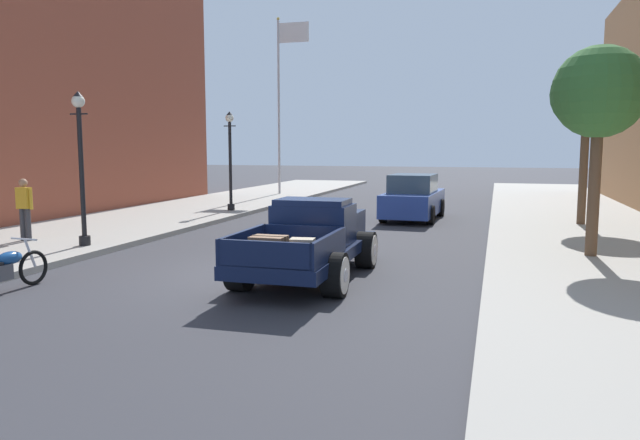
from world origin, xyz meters
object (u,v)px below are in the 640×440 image
(street_lamp_near, at_px, (81,157))
(street_tree_nearest, at_px, (599,94))
(street_lamp_far, at_px, (230,153))
(hotrod_truck_navy, at_px, (312,239))
(pedestrian_sidewalk_left, at_px, (24,206))
(flagpole, at_px, (283,87))
(car_background_blue, at_px, (413,199))
(street_tree_second, at_px, (587,96))
(motorcycle_parked, at_px, (1,269))

(street_lamp_near, height_order, street_tree_nearest, street_tree_nearest)
(street_lamp_far, bearing_deg, street_tree_nearest, -29.32)
(hotrod_truck_navy, distance_m, pedestrian_sidewalk_left, 8.53)
(street_tree_nearest, bearing_deg, flagpole, 130.33)
(street_lamp_near, bearing_deg, street_tree_nearest, 9.65)
(car_background_blue, height_order, pedestrian_sidewalk_left, pedestrian_sidewalk_left)
(street_tree_second, bearing_deg, street_tree_nearest, -94.94)
(car_background_blue, height_order, street_tree_second, street_tree_second)
(street_lamp_near, height_order, street_lamp_far, same)
(street_lamp_near, bearing_deg, street_lamp_far, 90.42)
(motorcycle_parked, xyz_separation_m, flagpole, (-2.44, 21.65, 5.33))
(flagpole, distance_m, street_tree_second, 16.53)
(flagpole, height_order, street_tree_second, flagpole)
(street_lamp_near, bearing_deg, street_tree_second, 32.90)
(hotrod_truck_navy, distance_m, motorcycle_parked, 5.79)
(pedestrian_sidewalk_left, bearing_deg, flagpole, 86.53)
(street_lamp_far, bearing_deg, street_tree_second, -3.24)
(motorcycle_parked, relative_size, flagpole, 0.23)
(car_background_blue, distance_m, street_lamp_far, 7.33)
(motorcycle_parked, xyz_separation_m, pedestrian_sidewalk_left, (-3.48, 4.42, 0.64))
(street_lamp_far, bearing_deg, hotrod_truck_navy, -57.28)
(hotrod_truck_navy, height_order, motorcycle_parked, hotrod_truck_navy)
(pedestrian_sidewalk_left, bearing_deg, motorcycle_parked, -51.74)
(hotrod_truck_navy, xyz_separation_m, pedestrian_sidewalk_left, (-8.41, 1.39, 0.33))
(motorcycle_parked, relative_size, street_tree_nearest, 0.45)
(hotrod_truck_navy, xyz_separation_m, flagpole, (-7.36, 18.62, 5.02))
(hotrod_truck_navy, xyz_separation_m, car_background_blue, (0.68, 10.26, 0.01))
(street_tree_second, bearing_deg, flagpole, 145.70)
(hotrod_truck_navy, bearing_deg, pedestrian_sidewalk_left, 170.61)
(pedestrian_sidewalk_left, distance_m, street_lamp_near, 2.40)
(street_lamp_near, bearing_deg, motorcycle_parked, -70.66)
(flagpole, bearing_deg, pedestrian_sidewalk_left, -93.47)
(motorcycle_parked, distance_m, flagpole, 22.42)
(pedestrian_sidewalk_left, xyz_separation_m, flagpole, (1.04, 17.23, 4.68))
(street_lamp_far, relative_size, flagpole, 0.42)
(hotrod_truck_navy, height_order, flagpole, flagpole)
(pedestrian_sidewalk_left, xyz_separation_m, street_lamp_near, (2.01, -0.22, 1.30))
(street_lamp_near, xyz_separation_m, flagpole, (-0.96, 17.45, 3.39))
(car_background_blue, xyz_separation_m, flagpole, (-8.04, 8.36, 5.00))
(hotrod_truck_navy, distance_m, flagpole, 20.64)
(motorcycle_parked, xyz_separation_m, street_tree_second, (11.16, 12.37, 3.80))
(hotrod_truck_navy, distance_m, street_lamp_far, 12.07)
(motorcycle_parked, height_order, flagpole, flagpole)
(car_background_blue, distance_m, flagpole, 12.63)
(flagpole, bearing_deg, street_tree_second, -34.30)
(car_background_blue, distance_m, street_lamp_near, 11.63)
(street_tree_nearest, bearing_deg, street_lamp_near, -170.35)
(street_lamp_near, relative_size, flagpole, 0.42)
(pedestrian_sidewalk_left, relative_size, street_lamp_far, 0.43)
(hotrod_truck_navy, height_order, street_tree_nearest, street_tree_nearest)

